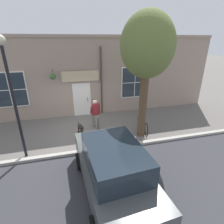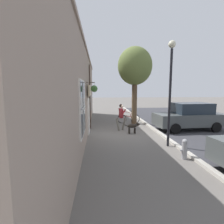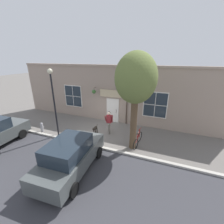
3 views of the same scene
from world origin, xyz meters
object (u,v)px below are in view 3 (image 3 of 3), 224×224
(dog_on_leash, at_px, (95,129))
(pedestrian_walking, at_px, (109,120))
(fire_hydrant, at_px, (42,127))
(parked_car_mid_block, at_px, (71,156))
(leaning_bicycle, at_px, (138,140))
(street_lamp, at_px, (53,94))
(street_tree_by_curb, at_px, (135,81))

(dog_on_leash, bearing_deg, pedestrian_walking, 125.01)
(pedestrian_walking, xyz_separation_m, dog_on_leash, (0.60, -0.86, -0.57))
(dog_on_leash, height_order, fire_hydrant, fire_hydrant)
(dog_on_leash, distance_m, parked_car_mid_block, 3.90)
(leaning_bicycle, distance_m, parked_car_mid_block, 4.38)
(street_lamp, distance_m, fire_hydrant, 3.09)
(dog_on_leash, distance_m, street_tree_by_curb, 4.80)
(street_tree_by_curb, bearing_deg, dog_on_leash, -102.82)
(dog_on_leash, xyz_separation_m, leaning_bicycle, (0.30, 3.24, -0.07))
(pedestrian_walking, distance_m, street_lamp, 4.25)
(street_tree_by_curb, distance_m, fire_hydrant, 7.86)
(street_lamp, bearing_deg, street_tree_by_curb, 95.12)
(pedestrian_walking, relative_size, parked_car_mid_block, 0.39)
(street_lamp, bearing_deg, parked_car_mid_block, 49.32)
(fire_hydrant, bearing_deg, street_lamp, 90.75)
(pedestrian_walking, height_order, leaning_bicycle, pedestrian_walking)
(pedestrian_walking, distance_m, leaning_bicycle, 2.62)
(street_tree_by_curb, xyz_separation_m, fire_hydrant, (0.50, -6.88, -3.77))
(street_tree_by_curb, bearing_deg, parked_car_mid_block, -35.97)
(leaning_bicycle, distance_m, street_lamp, 6.32)
(street_tree_by_curb, height_order, street_lamp, street_tree_by_curb)
(street_tree_by_curb, distance_m, parked_car_mid_block, 5.08)
(pedestrian_walking, distance_m, fire_hydrant, 5.13)
(pedestrian_walking, relative_size, dog_on_leash, 1.71)
(street_lamp, bearing_deg, pedestrian_walking, 118.30)
(dog_on_leash, distance_m, leaning_bicycle, 3.25)
(dog_on_leash, relative_size, street_lamp, 0.21)
(dog_on_leash, height_order, parked_car_mid_block, parked_car_mid_block)
(pedestrian_walking, relative_size, fire_hydrant, 2.21)
(pedestrian_walking, bearing_deg, dog_on_leash, -54.99)
(street_tree_by_curb, xyz_separation_m, street_lamp, (0.48, -5.37, -1.07))
(pedestrian_walking, bearing_deg, street_tree_by_curb, 58.70)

